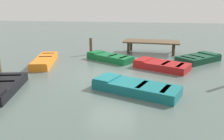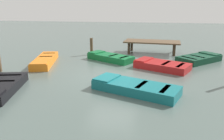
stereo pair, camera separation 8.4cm
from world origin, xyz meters
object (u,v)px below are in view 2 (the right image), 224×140
object	(u,v)px
rowboat_green	(110,57)
rowboat_teal	(135,87)
dock_segment	(152,43)
rowboat_orange	(45,60)
mooring_piling_mid_right	(91,46)
rowboat_red	(162,65)
rowboat_dark_green	(199,58)

from	to	relation	value
rowboat_green	rowboat_teal	distance (m)	5.87
dock_segment	rowboat_green	bearing A→B (deg)	-128.13
rowboat_orange	mooring_piling_mid_right	world-z (taller)	mooring_piling_mid_right
rowboat_red	rowboat_teal	bearing A→B (deg)	96.80
rowboat_dark_green	rowboat_red	size ratio (longest dim) A/B	0.94
mooring_piling_mid_right	rowboat_dark_green	bearing A→B (deg)	-6.91
dock_segment	rowboat_teal	xyz separation A→B (m)	(-0.64, -8.49, -0.61)
rowboat_teal	rowboat_dark_green	bearing A→B (deg)	-101.00
dock_segment	rowboat_red	size ratio (longest dim) A/B	1.28
rowboat_teal	rowboat_red	xyz separation A→B (m)	(1.26, 3.94, 0.00)
rowboat_teal	rowboat_orange	size ratio (longest dim) A/B	0.97
rowboat_dark_green	rowboat_orange	world-z (taller)	same
rowboat_red	mooring_piling_mid_right	world-z (taller)	mooring_piling_mid_right
dock_segment	rowboat_red	bearing A→B (deg)	-77.78
rowboat_orange	rowboat_green	bearing A→B (deg)	97.07
dock_segment	mooring_piling_mid_right	xyz separation A→B (m)	(-4.48, -1.37, -0.20)
rowboat_green	rowboat_dark_green	xyz separation A→B (m)	(5.89, 0.72, 0.00)
rowboat_teal	rowboat_orange	world-z (taller)	same
rowboat_teal	rowboat_dark_green	world-z (taller)	same
rowboat_orange	mooring_piling_mid_right	bearing A→B (deg)	130.79
rowboat_green	rowboat_teal	world-z (taller)	same
dock_segment	rowboat_orange	world-z (taller)	dock_segment
rowboat_teal	mooring_piling_mid_right	bearing A→B (deg)	-41.31
rowboat_orange	mooring_piling_mid_right	distance (m)	3.92
rowboat_green	rowboat_orange	bearing A→B (deg)	50.72
dock_segment	mooring_piling_mid_right	bearing A→B (deg)	-158.68
dock_segment	rowboat_teal	bearing A→B (deg)	-89.93
dock_segment	rowboat_teal	world-z (taller)	dock_segment
rowboat_green	rowboat_teal	xyz separation A→B (m)	(2.12, -5.48, -0.00)
rowboat_green	rowboat_dark_green	distance (m)	5.93
rowboat_orange	rowboat_red	distance (m)	7.32
dock_segment	rowboat_green	world-z (taller)	dock_segment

